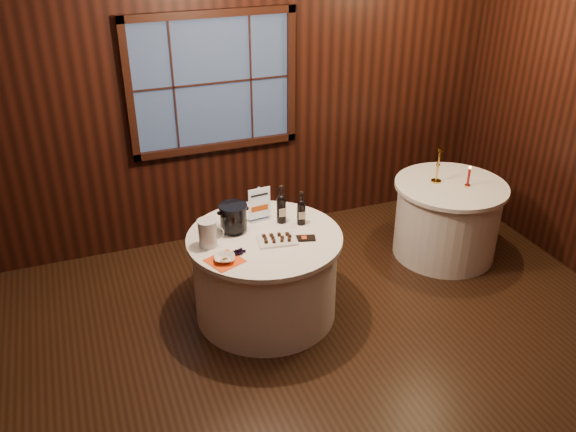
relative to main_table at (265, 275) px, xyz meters
name	(u,v)px	position (x,y,z in m)	size (l,w,h in m)	color
ground	(310,389)	(0.00, -1.00, -0.39)	(6.00, 6.00, 0.00)	black
back_wall	(213,93)	(0.00, 1.48, 1.16)	(6.00, 0.10, 3.00)	black
main_table	(265,275)	(0.00, 0.00, 0.00)	(1.28, 1.28, 0.77)	white
side_table	(447,219)	(2.00, 0.30, 0.00)	(1.08, 1.08, 0.77)	white
sign_stand	(259,209)	(0.05, 0.27, 0.49)	(0.20, 0.11, 0.32)	silver
port_bottle_left	(281,207)	(0.21, 0.17, 0.53)	(0.08, 0.08, 0.34)	black
port_bottle_right	(301,210)	(0.35, 0.08, 0.51)	(0.07, 0.08, 0.30)	black
ice_bucket	(233,218)	(-0.21, 0.17, 0.51)	(0.24, 0.24, 0.24)	black
chocolate_plate	(277,239)	(0.07, -0.12, 0.40)	(0.34, 0.25, 0.04)	white
chocolate_box	(304,238)	(0.28, -0.16, 0.39)	(0.18, 0.09, 0.02)	black
grape_bunch	(239,252)	(-0.27, -0.20, 0.40)	(0.17, 0.07, 0.04)	black
glass_pitcher	(208,233)	(-0.46, 0.01, 0.50)	(0.21, 0.16, 0.23)	silver
orange_napkin	(225,261)	(-0.41, -0.26, 0.38)	(0.24, 0.24, 0.00)	#EF4614
cracker_bowl	(225,258)	(-0.41, -0.26, 0.41)	(0.16, 0.16, 0.04)	white
brass_candlestick	(437,170)	(1.89, 0.40, 0.51)	(0.10, 0.10, 0.35)	gold
red_candle	(468,178)	(2.11, 0.21, 0.46)	(0.06, 0.06, 0.21)	gold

